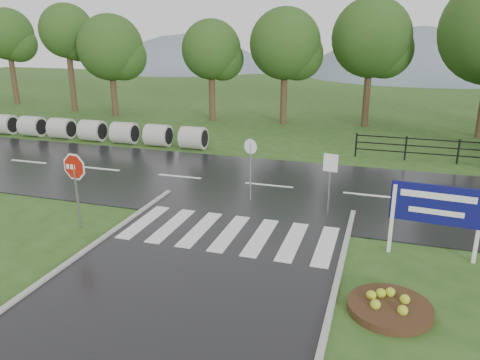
% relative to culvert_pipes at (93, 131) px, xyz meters
% --- Properties ---
extents(ground, '(120.00, 120.00, 0.00)m').
position_rel_culvert_pipes_xyz_m(ground, '(11.77, -15.00, -0.60)').
color(ground, '#2B501A').
rests_on(ground, ground).
extents(main_road, '(90.00, 8.00, 0.04)m').
position_rel_culvert_pipes_xyz_m(main_road, '(11.77, -5.00, -0.60)').
color(main_road, black).
rests_on(main_road, ground).
extents(crosswalk, '(6.50, 2.80, 0.02)m').
position_rel_culvert_pipes_xyz_m(crosswalk, '(11.77, -10.00, -0.54)').
color(crosswalk, silver).
rests_on(crosswalk, ground).
extents(fence_west, '(9.58, 0.08, 1.20)m').
position_rel_culvert_pipes_xyz_m(fence_west, '(19.52, 1.00, 0.12)').
color(fence_west, black).
rests_on(fence_west, ground).
extents(hills, '(102.00, 48.00, 48.00)m').
position_rel_culvert_pipes_xyz_m(hills, '(15.26, 50.00, -16.14)').
color(hills, slate).
rests_on(hills, ground).
extents(treeline, '(83.20, 5.20, 10.00)m').
position_rel_culvert_pipes_xyz_m(treeline, '(12.77, 9.00, -0.60)').
color(treeline, '#204114').
rests_on(treeline, ground).
extents(culvert_pipes, '(13.90, 1.20, 1.20)m').
position_rel_culvert_pipes_xyz_m(culvert_pipes, '(0.00, 0.00, 0.00)').
color(culvert_pipes, '#9E9B93').
rests_on(culvert_pipes, ground).
extents(stop_sign, '(1.17, 0.18, 2.64)m').
position_rel_culvert_pipes_xyz_m(stop_sign, '(6.97, -10.93, 1.24)').
color(stop_sign, '#939399').
rests_on(stop_sign, ground).
extents(estate_billboard, '(2.44, 0.27, 2.14)m').
position_rel_culvert_pipes_xyz_m(estate_billboard, '(17.66, -9.71, 0.87)').
color(estate_billboard, silver).
rests_on(estate_billboard, ground).
extents(flower_bed, '(1.90, 1.90, 0.38)m').
position_rel_culvert_pipes_xyz_m(flower_bed, '(16.60, -12.88, -0.46)').
color(flower_bed, '#332111').
rests_on(flower_bed, ground).
extents(reg_sign_small, '(0.49, 0.12, 2.23)m').
position_rel_culvert_pipes_xyz_m(reg_sign_small, '(14.50, -7.57, 0.97)').
color(reg_sign_small, '#939399').
rests_on(reg_sign_small, ground).
extents(reg_sign_round, '(0.53, 0.20, 2.38)m').
position_rel_culvert_pipes_xyz_m(reg_sign_round, '(11.53, -6.90, 0.89)').
color(reg_sign_round, '#939399').
rests_on(reg_sign_round, ground).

